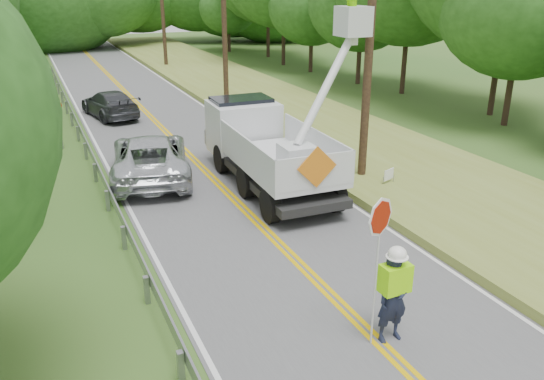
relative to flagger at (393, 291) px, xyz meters
name	(u,v)px	position (x,y,z in m)	size (l,w,h in m)	color
ground	(392,357)	(-0.28, -0.51, -1.19)	(140.00, 140.00, 0.00)	#2C561D
road	(194,160)	(-0.28, 13.49, -1.18)	(7.20, 96.00, 0.03)	#525355
guardrail	(90,153)	(-4.29, 14.40, -0.63)	(0.18, 48.00, 0.77)	gray
utility_poles	(274,21)	(4.72, 16.51, 4.08)	(1.60, 43.30, 10.00)	black
tall_grass_verge	(341,138)	(6.82, 13.49, -1.04)	(7.00, 96.00, 0.30)	olive
flagger	(393,291)	(0.00, 0.00, 0.00)	(1.20, 0.50, 3.29)	#191E33
bucket_truck	(264,136)	(1.55, 10.31, 0.48)	(4.60, 7.86, 7.46)	black
suv_silver	(150,157)	(-2.37, 12.06, -0.34)	(2.75, 5.96, 1.66)	silver
suv_darkgrey	(110,104)	(-2.25, 22.70, -0.46)	(1.99, 4.89, 1.42)	#383A3F
stop_sign_permanent	(59,118)	(-5.15, 17.48, 0.21)	(0.42, 0.23, 2.15)	gray
yard_sign	(389,175)	(5.08, 7.28, -0.60)	(0.53, 0.23, 0.81)	white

